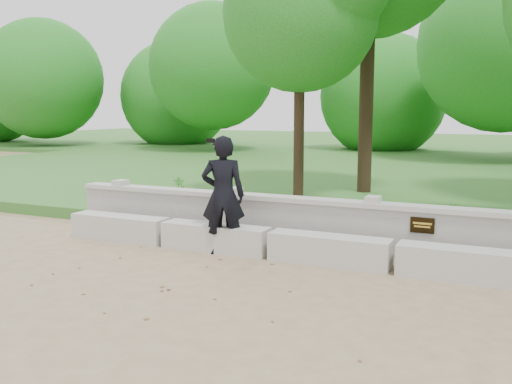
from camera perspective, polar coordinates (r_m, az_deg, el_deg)
ground at (r=6.97m, az=10.49°, el=-11.81°), size 80.00×80.00×0.00m
lawn at (r=20.55m, az=20.23°, el=1.48°), size 40.00×22.00×0.25m
concrete_bench at (r=8.68m, az=13.66°, el=-6.32°), size 11.90×0.45×0.45m
parapet_wall at (r=9.30m, az=14.55°, el=-3.87°), size 12.50×0.35×0.90m
man_main at (r=9.36m, az=-3.31°, el=-0.32°), size 0.84×0.78×1.96m
tree_left at (r=13.33m, az=4.45°, el=18.43°), size 3.49×3.49×6.24m
shrub_a at (r=13.64m, az=-7.72°, el=0.38°), size 0.34×0.34×0.54m
shrub_b at (r=10.12m, az=10.80°, el=-2.50°), size 0.34×0.36×0.52m
shrub_d at (r=10.39m, az=18.87°, el=-2.54°), size 0.39×0.39×0.52m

